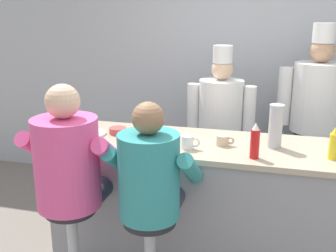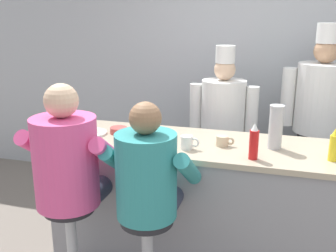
# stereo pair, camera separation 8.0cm
# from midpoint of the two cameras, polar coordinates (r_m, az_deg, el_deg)

# --- Properties ---
(wall_back) EXTENTS (10.00, 0.06, 2.70)m
(wall_back) POSITION_cam_midpoint_polar(r_m,az_deg,el_deg) (4.33, 13.43, 7.85)
(wall_back) COLOR #B2B7BC
(wall_back) RESTS_ON ground_plane
(diner_counter) EXTENTS (2.87, 0.75, 1.00)m
(diner_counter) POSITION_cam_midpoint_polar(r_m,az_deg,el_deg) (3.12, 10.62, -11.56)
(diner_counter) COLOR gray
(diner_counter) RESTS_ON ground_plane
(ketchup_bottle_red) EXTENTS (0.06, 0.06, 0.25)m
(ketchup_bottle_red) POSITION_cam_midpoint_polar(r_m,az_deg,el_deg) (2.66, 13.20, -2.33)
(ketchup_bottle_red) COLOR red
(ketchup_bottle_red) RESTS_ON diner_counter
(mustard_bottle_yellow) EXTENTS (0.06, 0.06, 0.22)m
(mustard_bottle_yellow) POSITION_cam_midpoint_polar(r_m,az_deg,el_deg) (2.80, 23.71, -2.64)
(mustard_bottle_yellow) COLOR yellow
(mustard_bottle_yellow) RESTS_ON diner_counter
(breakfast_plate) EXTENTS (0.26, 0.26, 0.05)m
(breakfast_plate) POSITION_cam_midpoint_polar(r_m,az_deg,el_deg) (3.21, -10.48, -0.90)
(breakfast_plate) COLOR white
(breakfast_plate) RESTS_ON diner_counter
(cereal_bowl) EXTENTS (0.14, 0.14, 0.05)m
(cereal_bowl) POSITION_cam_midpoint_polar(r_m,az_deg,el_deg) (3.19, -6.47, -0.63)
(cereal_bowl) COLOR #B24C47
(cereal_bowl) RESTS_ON diner_counter
(coffee_mug_tan) EXTENTS (0.13, 0.09, 0.08)m
(coffee_mug_tan) POSITION_cam_midpoint_polar(r_m,az_deg,el_deg) (2.90, 8.74, -2.15)
(coffee_mug_tan) COLOR beige
(coffee_mug_tan) RESTS_ON diner_counter
(coffee_mug_white) EXTENTS (0.14, 0.09, 0.10)m
(coffee_mug_white) POSITION_cam_midpoint_polar(r_m,az_deg,el_deg) (2.80, 3.63, -2.41)
(coffee_mug_white) COLOR white
(coffee_mug_white) RESTS_ON diner_counter
(cup_stack_steel) EXTENTS (0.10, 0.10, 0.32)m
(cup_stack_steel) POSITION_cam_midpoint_polar(r_m,az_deg,el_deg) (2.90, 16.14, -0.15)
(cup_stack_steel) COLOR #B7BABF
(cup_stack_steel) RESTS_ON diner_counter
(diner_seated_pink) EXTENTS (0.64, 0.63, 1.52)m
(diner_seated_pink) POSITION_cam_midpoint_polar(r_m,az_deg,el_deg) (2.68, -13.31, -5.74)
(diner_seated_pink) COLOR #B2B5BA
(diner_seated_pink) RESTS_ON ground_plane
(diner_seated_teal) EXTENTS (0.58, 0.57, 1.44)m
(diner_seated_teal) POSITION_cam_midpoint_polar(r_m,az_deg,el_deg) (2.48, -1.98, -8.11)
(diner_seated_teal) COLOR #B2B5BA
(diner_seated_teal) RESTS_ON ground_plane
(cook_in_whites_near) EXTENTS (0.65, 0.41, 1.65)m
(cook_in_whites_near) POSITION_cam_midpoint_polar(r_m,az_deg,el_deg) (3.79, 8.53, 0.16)
(cook_in_whites_near) COLOR #232328
(cook_in_whites_near) RESTS_ON ground_plane
(cook_in_whites_far) EXTENTS (0.72, 0.46, 1.85)m
(cook_in_whites_far) POSITION_cam_midpoint_polar(r_m,az_deg,el_deg) (3.95, 21.66, 1.51)
(cook_in_whites_far) COLOR #232328
(cook_in_whites_far) RESTS_ON ground_plane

